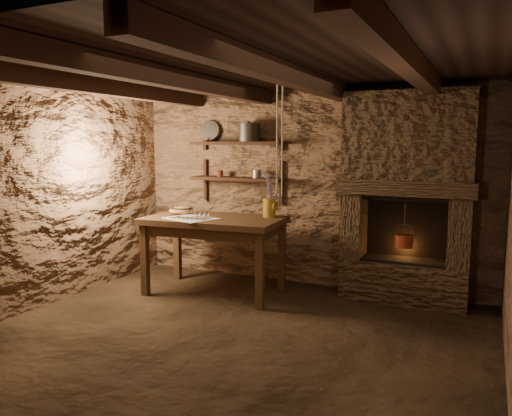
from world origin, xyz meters
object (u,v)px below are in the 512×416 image
at_px(iron_stockpot, 249,134).
at_px(red_pot, 404,240).
at_px(work_table, 214,252).
at_px(stoneware_jug, 270,199).
at_px(wooden_bowl, 182,211).

distance_m(iron_stockpot, red_pot, 2.26).
relative_size(work_table, stoneware_jug, 3.26).
height_order(wooden_bowl, iron_stockpot, iron_stockpot).
bearing_deg(red_pot, iron_stockpot, 176.45).
distance_m(wooden_bowl, iron_stockpot, 1.27).
bearing_deg(work_table, wooden_bowl, 165.26).
bearing_deg(wooden_bowl, iron_stockpot, 43.51).
relative_size(wooden_bowl, red_pot, 0.57).
relative_size(work_table, wooden_bowl, 5.29).
xyz_separation_m(stoneware_jug, red_pot, (1.48, 0.27, -0.41)).
height_order(work_table, red_pot, red_pot).
height_order(work_table, stoneware_jug, stoneware_jug).
relative_size(stoneware_jug, wooden_bowl, 1.62).
distance_m(work_table, iron_stockpot, 1.55).
bearing_deg(iron_stockpot, red_pot, -3.55).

